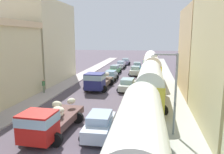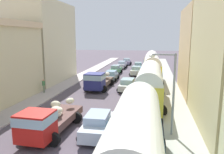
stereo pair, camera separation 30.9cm
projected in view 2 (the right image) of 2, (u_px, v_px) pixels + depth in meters
ground_plane at (121, 80)px, 35.81m from camera, size 154.00×154.00×0.00m
sidewalk_left at (79, 78)px, 37.14m from camera, size 2.50×70.00×0.14m
sidewalk_right at (167, 81)px, 34.45m from camera, size 2.50×70.00×0.14m
building_left_2 at (44, 43)px, 33.69m from camera, size 5.93×11.57×11.88m
building_right_2 at (204, 52)px, 25.92m from camera, size 4.72×9.92×10.27m
parked_bus_0 at (135, 137)px, 10.50m from camera, size 3.47×9.20×3.95m
parked_bus_1 at (149, 83)px, 22.13m from camera, size 3.33×9.92×4.10m
parked_bus_2 at (152, 67)px, 32.74m from camera, size 3.44×8.71×4.24m
parked_bus_3 at (151, 61)px, 43.58m from camera, size 3.42×9.20×3.94m
cargo_truck_0 at (47, 120)px, 15.23m from camera, size 3.08×6.64×2.25m
cargo_truck_1 at (98, 80)px, 28.65m from camera, size 3.22×6.97×2.42m
car_0 at (111, 75)px, 35.17m from camera, size 2.31×4.17×1.52m
car_1 at (116, 70)px, 41.28m from camera, size 2.29×4.15×1.62m
car_2 at (122, 65)px, 48.51m from camera, size 2.18×4.37×1.58m
car_3 at (127, 61)px, 54.70m from camera, size 2.35×3.82×1.59m
car_4 at (98, 124)px, 15.43m from camera, size 2.37×4.17×1.63m
car_5 at (128, 85)px, 28.45m from camera, size 2.45×4.30×1.54m
car_6 at (136, 71)px, 39.60m from camera, size 2.45×3.84×1.65m
car_7 at (138, 66)px, 45.54m from camera, size 2.22×3.71×1.67m
pedestrian_0 at (44, 86)px, 26.77m from camera, size 0.49×0.49×1.78m
streetlamp_near at (170, 87)px, 14.88m from camera, size 1.82×0.28×5.79m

